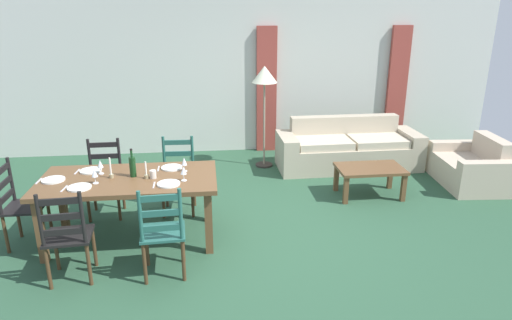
{
  "coord_description": "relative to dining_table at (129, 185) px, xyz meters",
  "views": [
    {
      "loc": [
        -0.45,
        -4.69,
        2.51
      ],
      "look_at": [
        0.13,
        0.43,
        0.75
      ],
      "focal_mm": 31.61,
      "sensor_mm": 36.0,
      "label": 1
    }
  ],
  "objects": [
    {
      "name": "fork_near_left",
      "position": [
        -0.6,
        -0.25,
        0.09
      ],
      "size": [
        0.03,
        0.17,
        0.01
      ],
      "primitive_type": "cube",
      "rotation": [
        0.0,
        0.0,
        -0.1
      ],
      "color": "silver",
      "rests_on": "dining_table"
    },
    {
      "name": "fork_head_west",
      "position": [
        -0.93,
        -0.0,
        0.09
      ],
      "size": [
        0.02,
        0.17,
        0.01
      ],
      "primitive_type": "cube",
      "rotation": [
        0.0,
        0.0,
        -0.04
      ],
      "color": "silver",
      "rests_on": "dining_table"
    },
    {
      "name": "dinner_plate_far_left",
      "position": [
        -0.45,
        0.25,
        0.1
      ],
      "size": [
        0.24,
        0.24,
        0.02
      ],
      "primitive_type": "cylinder",
      "color": "white",
      "rests_on": "dining_table"
    },
    {
      "name": "wine_glass_far_left",
      "position": [
        -0.32,
        0.16,
        0.2
      ],
      "size": [
        0.06,
        0.06,
        0.16
      ],
      "color": "white",
      "rests_on": "dining_table"
    },
    {
      "name": "dining_chair_near_left",
      "position": [
        -0.47,
        -0.76,
        -0.19
      ],
      "size": [
        0.45,
        0.43,
        0.96
      ],
      "color": "black",
      "rests_on": "ground_plane"
    },
    {
      "name": "wine_glass_far_right",
      "position": [
        0.6,
        0.14,
        0.2
      ],
      "size": [
        0.06,
        0.06,
        0.16
      ],
      "color": "white",
      "rests_on": "dining_table"
    },
    {
      "name": "standing_lamp",
      "position": [
        1.79,
        2.31,
        0.75
      ],
      "size": [
        0.4,
        0.4,
        1.64
      ],
      "color": "#332D28",
      "rests_on": "ground_plane"
    },
    {
      "name": "dining_chair_head_west",
      "position": [
        -1.18,
        0.03,
        -0.19
      ],
      "size": [
        0.4,
        0.42,
        0.96
      ],
      "color": "black",
      "rests_on": "ground_plane"
    },
    {
      "name": "coffee_cup_primary",
      "position": [
        0.27,
        -0.04,
        0.13
      ],
      "size": [
        0.07,
        0.07,
        0.09
      ],
      "primitive_type": "cylinder",
      "color": "beige",
      "rests_on": "dining_table"
    },
    {
      "name": "dinner_plate_near_right",
      "position": [
        0.45,
        -0.25,
        0.1
      ],
      "size": [
        0.24,
        0.24,
        0.02
      ],
      "primitive_type": "cylinder",
      "color": "white",
      "rests_on": "dining_table"
    },
    {
      "name": "couch",
      "position": [
        3.14,
        2.13,
        -0.37
      ],
      "size": [
        2.29,
        0.84,
        0.8
      ],
      "color": "#BAAC93",
      "rests_on": "ground_plane"
    },
    {
      "name": "wall_far",
      "position": [
        1.31,
        3.31,
        0.69
      ],
      "size": [
        9.6,
        0.16,
        2.7
      ],
      "primitive_type": "cube",
      "color": "silver",
      "rests_on": "ground_plane"
    },
    {
      "name": "ground_plane",
      "position": [
        1.31,
        0.01,
        -0.67
      ],
      "size": [
        9.6,
        9.6,
        0.02
      ],
      "primitive_type": "cube",
      "color": "#2A5038"
    },
    {
      "name": "curtain_panel_left",
      "position": [
        1.94,
        3.17,
        0.44
      ],
      "size": [
        0.35,
        0.08,
        2.2
      ],
      "primitive_type": "cube",
      "color": "#9A3E35",
      "rests_on": "ground_plane"
    },
    {
      "name": "dinner_plate_far_right",
      "position": [
        0.45,
        0.25,
        0.1
      ],
      "size": [
        0.24,
        0.24,
        0.02
      ],
      "primitive_type": "cylinder",
      "color": "white",
      "rests_on": "dining_table"
    },
    {
      "name": "curtain_panel_right",
      "position": [
        4.34,
        3.17,
        0.44
      ],
      "size": [
        0.35,
        0.08,
        2.2
      ],
      "primitive_type": "cube",
      "color": "#9A3E35",
      "rests_on": "ground_plane"
    },
    {
      "name": "dinner_plate_head_west",
      "position": [
        -0.78,
        -0.0,
        0.1
      ],
      "size": [
        0.24,
        0.24,
        0.02
      ],
      "primitive_type": "cylinder",
      "color": "white",
      "rests_on": "dining_table"
    },
    {
      "name": "fork_near_right",
      "position": [
        0.3,
        -0.25,
        0.09
      ],
      "size": [
        0.02,
        0.17,
        0.01
      ],
      "primitive_type": "cube",
      "rotation": [
        0.0,
        0.0,
        0.01
      ],
      "color": "silver",
      "rests_on": "dining_table"
    },
    {
      "name": "coffee_table",
      "position": [
        3.08,
        0.91,
        -0.31
      ],
      "size": [
        0.9,
        0.56,
        0.42
      ],
      "color": "brown",
      "rests_on": "ground_plane"
    },
    {
      "name": "fork_far_right",
      "position": [
        0.3,
        0.25,
        0.09
      ],
      "size": [
        0.02,
        0.17,
        0.01
      ],
      "primitive_type": "cube",
      "rotation": [
        0.0,
        0.0,
        0.02
      ],
      "color": "silver",
      "rests_on": "dining_table"
    },
    {
      "name": "dining_chair_near_right",
      "position": [
        0.41,
        -0.78,
        -0.19
      ],
      "size": [
        0.44,
        0.42,
        0.96
      ],
      "color": "#265C52",
      "rests_on": "ground_plane"
    },
    {
      "name": "fork_far_left",
      "position": [
        -0.6,
        0.25,
        0.09
      ],
      "size": [
        0.03,
        0.17,
        0.01
      ],
      "primitive_type": "cube",
      "rotation": [
        0.0,
        0.0,
        -0.07
      ],
      "color": "silver",
      "rests_on": "dining_table"
    },
    {
      "name": "wine_glass_near_right",
      "position": [
        0.6,
        -0.16,
        0.2
      ],
      "size": [
        0.06,
        0.06,
        0.16
      ],
      "color": "white",
      "rests_on": "dining_table"
    },
    {
      "name": "wine_glass_near_left",
      "position": [
        -0.31,
        -0.13,
        0.2
      ],
      "size": [
        0.06,
        0.06,
        0.16
      ],
      "color": "white",
      "rests_on": "dining_table"
    },
    {
      "name": "candle_short",
      "position": [
        0.2,
        -0.04,
        0.14
      ],
      "size": [
        0.05,
        0.05,
        0.19
      ],
      "color": "#998C66",
      "rests_on": "dining_table"
    },
    {
      "name": "dinner_plate_near_left",
      "position": [
        -0.45,
        -0.25,
        0.1
      ],
      "size": [
        0.24,
        0.24,
        0.02
      ],
      "primitive_type": "cylinder",
      "color": "white",
      "rests_on": "dining_table"
    },
    {
      "name": "wine_bottle",
      "position": [
        0.05,
        0.04,
        0.2
      ],
      "size": [
        0.07,
        0.07,
        0.32
      ],
      "color": "#143819",
      "rests_on": "dining_table"
    },
    {
      "name": "candle_tall",
      "position": [
        -0.18,
        0.02,
        0.15
      ],
      "size": [
        0.05,
        0.05,
        0.23
      ],
      "color": "#998C66",
      "rests_on": "dining_table"
    },
    {
      "name": "armchair_upholstered",
      "position": [
        4.76,
        1.16,
        -0.41
      ],
      "size": [
        0.88,
        1.22,
        0.72
      ],
      "color": "#C6B29A",
      "rests_on": "ground_plane"
    },
    {
      "name": "dining_chair_far_right",
      "position": [
        0.49,
        0.74,
        -0.19
      ],
      "size": [
        0.44,
        0.42,
        0.96
      ],
      "color": "#22554B",
      "rests_on": "ground_plane"
    },
    {
      "name": "dining_chair_far_left",
      "position": [
        -0.42,
        0.73,
        -0.19
      ],
      "size": [
        0.43,
        0.41,
        0.96
      ],
      "color": "black",
      "rests_on": "ground_plane"
    },
    {
      "name": "dining_table",
      "position": [
        0.0,
        0.0,
        0.0
      ],
      "size": [
        1.9,
        0.96,
        0.75
      ],
      "color": "brown",
      "rests_on": "ground_plane"
    }
  ]
}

